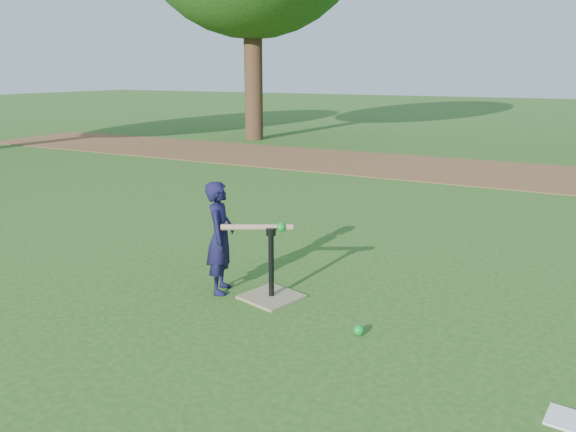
% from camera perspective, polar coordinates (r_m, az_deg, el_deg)
% --- Properties ---
extents(ground, '(80.00, 80.00, 0.00)m').
position_cam_1_polar(ground, '(4.55, -4.15, -9.76)').
color(ground, '#285116').
rests_on(ground, ground).
extents(dirt_strip, '(24.00, 3.00, 0.01)m').
position_cam_1_polar(dirt_strip, '(11.37, 16.32, 4.54)').
color(dirt_strip, brown).
rests_on(dirt_strip, ground).
extents(child, '(0.35, 0.42, 0.98)m').
position_cam_1_polar(child, '(4.82, -6.89, -2.19)').
color(child, black).
rests_on(child, ground).
extents(wiffle_ball_ground, '(0.08, 0.08, 0.08)m').
position_cam_1_polar(wiffle_ball_ground, '(4.19, 7.20, -11.44)').
color(wiffle_ball_ground, '#0C8D29').
rests_on(wiffle_ball_ground, ground).
extents(clipboard, '(0.33, 0.26, 0.01)m').
position_cam_1_polar(clipboard, '(3.63, 27.21, -18.12)').
color(clipboard, white).
rests_on(clipboard, ground).
extents(batting_tee, '(0.53, 0.53, 0.61)m').
position_cam_1_polar(batting_tee, '(4.77, -1.70, -7.10)').
color(batting_tee, '#8F835B').
rests_on(batting_tee, ground).
extents(swing_action, '(0.61, 0.32, 0.08)m').
position_cam_1_polar(swing_action, '(4.65, -3.01, -1.11)').
color(swing_action, '#A27B5F').
rests_on(swing_action, ground).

